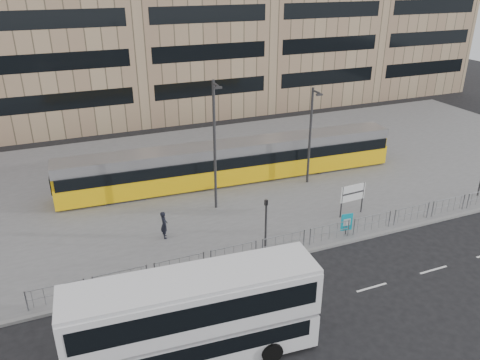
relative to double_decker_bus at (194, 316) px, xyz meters
name	(u,v)px	position (x,y,z in m)	size (l,w,h in m)	color
ground	(298,255)	(7.60, 5.08, -2.15)	(120.00, 120.00, 0.00)	black
plaza	(223,175)	(7.60, 17.08, -2.07)	(64.00, 24.00, 0.15)	slate
kerb	(298,254)	(7.60, 5.13, -2.07)	(64.00, 0.25, 0.17)	gray
pedestrian_barrier	(325,229)	(9.60, 5.58, -1.17)	(32.07, 0.07, 1.10)	gray
road_markings	(355,292)	(8.60, 1.08, -2.14)	(62.00, 0.12, 0.01)	white
double_decker_bus	(194,316)	(0.00, 0.00, 0.00)	(10.08, 3.09, 3.97)	white
tram	(233,162)	(7.94, 15.79, -0.50)	(25.42, 3.69, 2.99)	yellow
station_sign	(353,194)	(12.93, 7.78, -0.53)	(1.84, 0.18, 2.12)	#2D2D30
ad_panel	(347,222)	(11.22, 5.82, -1.20)	(0.73, 0.14, 1.37)	#2D2D30
pedestrian	(164,225)	(1.10, 9.60, -1.15)	(0.62, 0.41, 1.70)	black
traffic_light_west	(266,218)	(6.06, 6.19, -0.02)	(0.22, 0.24, 3.10)	#2D2D30
lamp_post_west	(215,142)	(5.20, 12.03, 2.65)	(0.45, 1.04, 8.55)	#2D2D30
lamp_post_east	(311,132)	(12.90, 13.29, 1.93)	(0.45, 1.04, 7.13)	#2D2D30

